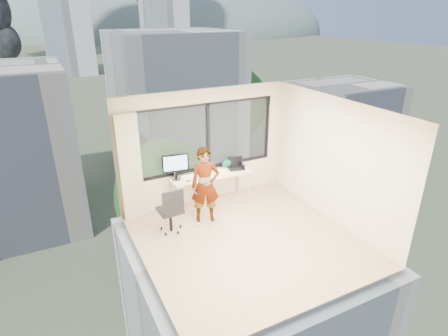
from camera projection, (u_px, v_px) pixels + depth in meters
floor at (247, 240)px, 7.20m from camera, size 4.00×4.00×0.01m
ceiling at (251, 110)px, 6.18m from camera, size 4.00×4.00×0.01m
wall_front at (323, 235)px, 5.05m from camera, size 4.00×0.01×2.60m
wall_left at (140, 204)px, 5.86m from camera, size 0.01×4.00×2.60m
wall_right at (333, 161)px, 7.53m from camera, size 0.01×4.00×2.60m
window_wall at (206, 137)px, 8.26m from camera, size 3.30×0.16×1.55m
curtain at (130, 168)px, 7.58m from camera, size 0.45×0.14×2.30m
desk at (211, 189)px, 8.42m from camera, size 1.80×0.60×0.75m
chair at (170, 209)px, 7.32m from camera, size 0.54×0.54×1.00m
person at (205, 185)px, 7.59m from camera, size 0.68×0.55×1.63m
monitor at (176, 166)px, 7.93m from camera, size 0.59×0.20×0.58m
game_console at (203, 169)px, 8.42m from camera, size 0.32×0.28×0.07m
laptop at (236, 164)px, 8.50m from camera, size 0.44×0.46×0.24m
cellphone at (188, 181)px, 7.92m from camera, size 0.11×0.07×0.01m
pen_cup at (243, 167)px, 8.52m from camera, size 0.09×0.09×0.10m
handbag at (227, 163)px, 8.60m from camera, size 0.27×0.15×0.20m
exterior_ground at (45, 76)px, 111.07m from camera, size 400.00×400.00×0.04m
near_bldg_b at (175, 99)px, 45.71m from camera, size 14.00×13.00×16.00m
near_bldg_c at (340, 124)px, 46.19m from camera, size 12.00×10.00×10.00m
far_tower_b at (65, 22)px, 108.50m from camera, size 13.00×13.00×30.00m
far_tower_c at (164, 25)px, 141.08m from camera, size 15.00×15.00×26.00m
hill_b at (160, 33)px, 316.62m from camera, size 300.00×220.00×96.00m
tree_b at (168, 210)px, 27.36m from camera, size 7.60×7.60×9.00m
tree_c at (238, 110)px, 52.69m from camera, size 8.40×8.40×10.00m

